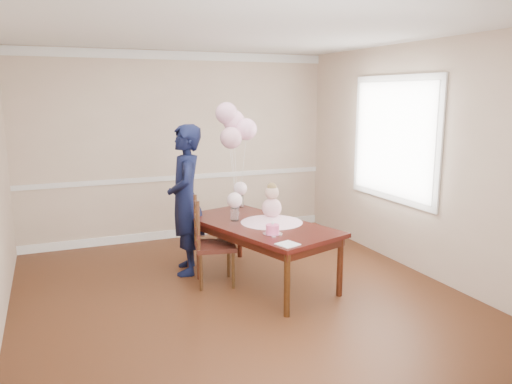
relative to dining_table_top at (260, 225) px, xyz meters
The scene contains 49 objects.
floor 0.84m from the dining_table_top, 133.97° to the right, with size 4.50×5.00×0.00m, color #371B0D.
ceiling 2.10m from the dining_table_top, 133.97° to the right, with size 4.50×5.00×0.02m, color silver.
wall_back 2.27m from the dining_table_top, 99.38° to the left, with size 4.50×0.02×2.70m, color tan.
wall_front 2.97m from the dining_table_top, 97.02° to the right, with size 4.50×0.02×2.70m, color tan.
wall_right 2.05m from the dining_table_top, 10.91° to the right, with size 0.02×5.00×2.70m, color tan.
chair_rail_trim 2.17m from the dining_table_top, 99.43° to the left, with size 4.50×0.02×0.07m, color silver.
crown_molding 2.92m from the dining_table_top, 99.43° to the left, with size 4.50×0.02×0.12m, color silver.
baseboard_trim 2.24m from the dining_table_top, 99.43° to the left, with size 4.50×0.02×0.12m, color white.
window_frame 2.08m from the dining_table_top, ahead, with size 0.02×1.66×1.56m, color silver.
window_blinds 2.06m from the dining_table_top, ahead, with size 0.01×1.50×1.40m, color white.
dining_table_top is the anchor object (origin of this frame).
table_apron 0.07m from the dining_table_top, 135.00° to the left, with size 0.83×1.74×0.09m, color black.
table_leg_fl 0.99m from the dining_table_top, 96.70° to the right, with size 0.06×0.06×0.64m, color black.
table_leg_fr 0.99m from the dining_table_top, 47.63° to the right, with size 0.06×0.06×0.64m, color black.
table_leg_bl 0.99m from the dining_table_top, 132.37° to the left, with size 0.06×0.06×0.64m, color black.
table_leg_br 0.99m from the dining_table_top, 83.30° to the left, with size 0.06×0.06×0.64m, color black.
baby_skirt 0.16m from the dining_table_top, ahead, with size 0.70×0.70×0.09m, color #F4B4CB.
baby_torso 0.24m from the dining_table_top, ahead, with size 0.22×0.22×0.22m, color pink.
baby_head 0.39m from the dining_table_top, ahead, with size 0.16×0.16×0.16m, color #CBA18C.
baby_hair 0.44m from the dining_table_top, ahead, with size 0.11×0.11×0.11m, color brown.
cake_platter 0.45m from the dining_table_top, 96.13° to the right, with size 0.20×0.20×0.01m, color silver.
birthday_cake 0.46m from the dining_table_top, 96.13° to the right, with size 0.14×0.14×0.09m, color #EE4B88.
cake_flower_a 0.47m from the dining_table_top, 96.13° to the right, with size 0.03×0.03×0.03m, color silver.
cake_flower_b 0.45m from the dining_table_top, 93.74° to the right, with size 0.03×0.03×0.03m, color white.
rose_vase_near 0.32m from the dining_table_top, 134.40° to the left, with size 0.09×0.09×0.15m, color white.
roses_near 0.40m from the dining_table_top, 134.40° to the left, with size 0.17×0.17×0.17m, color beige.
rose_vase_far 0.86m from the dining_table_top, 83.75° to the left, with size 0.09×0.09×0.15m, color white.
roses_far 0.89m from the dining_table_top, 83.75° to the left, with size 0.17×0.17×0.17m, color #FCD3DE.
napkin 0.84m from the dining_table_top, 94.54° to the right, with size 0.18×0.18×0.01m, color silver.
balloon_weight 0.51m from the dining_table_top, 97.53° to the left, with size 0.04×0.04×0.02m, color silver.
balloon_a 1.07m from the dining_table_top, 107.84° to the left, with size 0.26×0.26×0.26m, color #D899A8.
balloon_b 1.14m from the dining_table_top, 86.03° to the left, with size 0.26×0.26×0.26m, color #FBB2D4.
balloon_c 1.28m from the dining_table_top, 97.38° to the left, with size 0.26×0.26×0.26m, color #ECA7C3.
balloon_d 1.36m from the dining_table_top, 106.13° to the left, with size 0.26×0.26×0.26m, color #DA9BB5.
balloon_ribbon_a 0.66m from the dining_table_top, 102.64° to the left, with size 0.00×0.00×0.77m, color white.
balloon_ribbon_b 0.68m from the dining_table_top, 91.89° to the left, with size 0.00×0.00×0.86m, color silver.
balloon_ribbon_c 0.76m from the dining_table_top, 97.45° to the left, with size 0.00×0.00×0.95m, color white.
balloon_ribbon_d 0.79m from the dining_table_top, 102.22° to the left, with size 0.00×0.00×1.05m, color white.
dining_chair_seat 0.55m from the dining_table_top, 163.19° to the left, with size 0.43×0.43×0.05m, color #34130E.
chair_leg_fl 0.82m from the dining_table_top, behind, with size 0.04×0.04×0.42m, color #321C0D.
chair_leg_fr 0.57m from the dining_table_top, 169.58° to the right, with size 0.04×0.04×0.42m, color #331E0E.
chair_leg_bl 0.84m from the dining_table_top, 150.29° to the left, with size 0.04×0.04×0.42m, color #33170D.
chair_leg_br 0.60m from the dining_table_top, 133.83° to the left, with size 0.04×0.04×0.42m, color #321C0D.
chair_back_post_l 0.71m from the dining_table_top, behind, with size 0.04×0.04×0.55m, color #3C1F10.
chair_back_post_r 0.73m from the dining_table_top, 150.78° to the left, with size 0.04×0.04×0.55m, color #3D2110.
chair_slat_low 0.70m from the dining_table_top, 164.73° to the left, with size 0.03×0.39×0.05m, color #37140F.
chair_slat_mid 0.70m from the dining_table_top, 164.73° to the left, with size 0.03×0.39×0.05m, color #371D0F.
chair_slat_top 0.74m from the dining_table_top, 164.73° to the left, with size 0.03×0.39×0.05m, color #3A1D10.
woman 0.96m from the dining_table_top, 135.80° to the left, with size 0.64×0.43×1.76m, color black.
Camera 1 is at (-1.75, -4.58, 2.10)m, focal length 35.00 mm.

